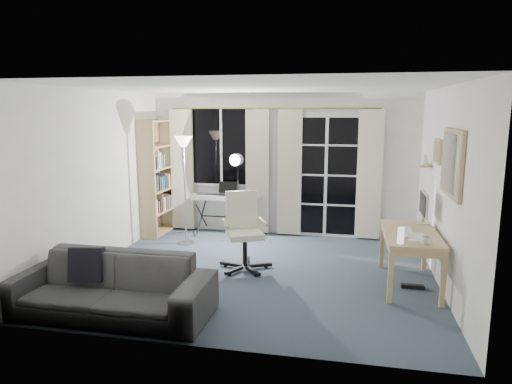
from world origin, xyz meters
TOP-DOWN VIEW (x-y plane):
  - floor at (0.00, 0.00)m, footprint 4.50×4.00m
  - window at (-1.05, 1.97)m, footprint 1.20×0.08m
  - french_door at (0.75, 1.97)m, footprint 1.32×0.09m
  - curtains at (-0.14, 1.88)m, footprint 3.60×0.07m
  - bookshelf at (-2.13, 1.60)m, footprint 0.35×0.93m
  - torchiere_lamp at (-1.41, 1.06)m, footprint 0.34×0.34m
  - keyboard_piano at (-0.90, 1.70)m, footprint 1.18×0.58m
  - studio_light at (-0.63, 1.35)m, footprint 0.31×0.31m
  - office_chair at (-0.26, 0.18)m, footprint 0.72×0.71m
  - desk at (1.88, -0.07)m, footprint 0.64×1.26m
  - monitor at (2.08, 0.38)m, footprint 0.16×0.48m
  - desk_clutter at (1.82, -0.28)m, footprint 0.39×0.76m
  - mug at (1.98, -0.57)m, footprint 0.11×0.09m
  - wall_mirror at (2.22, -0.35)m, footprint 0.04×0.94m
  - framed_print at (2.23, 0.55)m, footprint 0.03×0.42m
  - wall_shelf at (2.16, 1.05)m, footprint 0.16×0.30m
  - sofa at (-1.30, -1.55)m, footprint 2.14×0.63m

SIDE VIEW (x-z plane):
  - floor at x=0.00m, z-range -0.02..0.00m
  - sofa at x=-1.30m, z-range 0.00..0.84m
  - desk_clutter at x=1.82m, z-range 0.10..0.95m
  - desk at x=1.88m, z-range 0.25..0.92m
  - office_chair at x=-0.26m, z-range 0.09..1.13m
  - keyboard_piano at x=-0.90m, z-range 0.22..1.07m
  - mug at x=1.98m, z-range 0.67..0.78m
  - monitor at x=2.08m, z-range 0.71..1.13m
  - bookshelf at x=-2.13m, z-range -0.05..1.92m
  - french_door at x=0.75m, z-range -0.03..2.08m
  - curtains at x=-0.14m, z-range 0.03..2.16m
  - studio_light at x=-0.63m, z-range 0.44..1.91m
  - torchiere_lamp at x=-1.41m, z-range 0.52..2.25m
  - wall_shelf at x=2.16m, z-range 1.32..1.50m
  - window at x=-1.05m, z-range 0.80..2.20m
  - wall_mirror at x=2.22m, z-range 1.18..1.92m
  - framed_print at x=2.23m, z-range 1.44..1.76m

